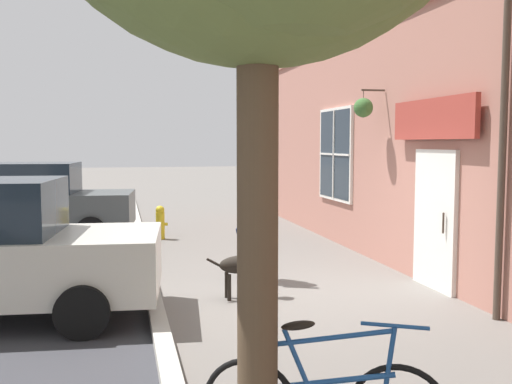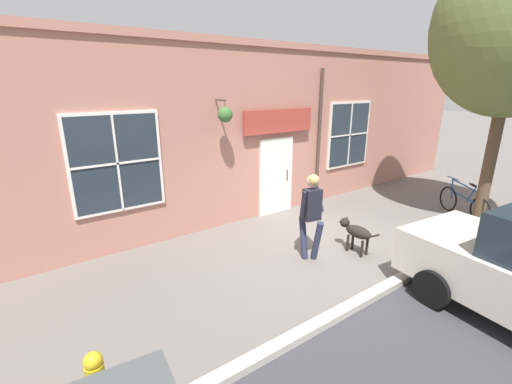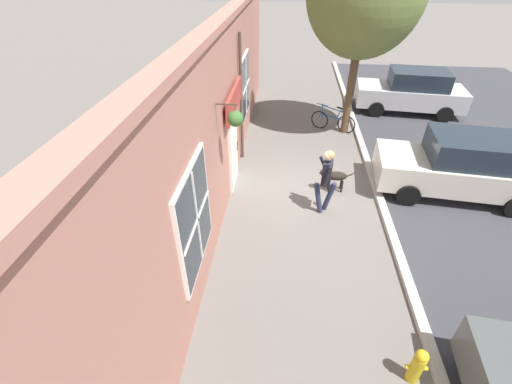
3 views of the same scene
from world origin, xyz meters
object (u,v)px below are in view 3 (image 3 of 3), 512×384
at_px(fire_hydrant, 417,366).
at_px(pedestrian_walking, 327,176).
at_px(dog_on_leash, 334,176).
at_px(parked_car_far_end, 412,91).
at_px(leaning_bicycle, 333,121).
at_px(parked_car_mid_block, 462,166).

bearing_deg(fire_hydrant, pedestrian_walking, 105.29).
bearing_deg(pedestrian_walking, dog_on_leash, 70.23).
xyz_separation_m(dog_on_leash, parked_car_far_end, (3.73, 6.36, 0.40)).
relative_size(dog_on_leash, leaning_bicycle, 0.62).
distance_m(pedestrian_walking, dog_on_leash, 1.22).
xyz_separation_m(pedestrian_walking, dog_on_leash, (0.36, 0.99, -0.62)).
relative_size(leaning_bicycle, parked_car_mid_block, 0.36).
distance_m(dog_on_leash, fire_hydrant, 5.38).
xyz_separation_m(pedestrian_walking, parked_car_far_end, (4.08, 7.35, -0.22)).
distance_m(pedestrian_walking, leaning_bicycle, 5.21).
relative_size(leaning_bicycle, fire_hydrant, 2.11).
bearing_deg(pedestrian_walking, parked_car_mid_block, 17.86).
height_order(leaning_bicycle, parked_car_mid_block, parked_car_mid_block).
bearing_deg(pedestrian_walking, parked_car_far_end, 60.95).
bearing_deg(parked_car_far_end, fire_hydrant, -103.95).
xyz_separation_m(parked_car_far_end, fire_hydrant, (-2.90, -11.67, -0.48)).
distance_m(dog_on_leash, parked_car_mid_block, 3.46).
bearing_deg(fire_hydrant, leaning_bicycle, 93.01).
height_order(dog_on_leash, fire_hydrant, fire_hydrant).
xyz_separation_m(dog_on_leash, fire_hydrant, (0.83, -5.32, -0.09)).
height_order(pedestrian_walking, dog_on_leash, pedestrian_walking).
xyz_separation_m(leaning_bicycle, parked_car_mid_block, (3.10, -3.89, 0.50)).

